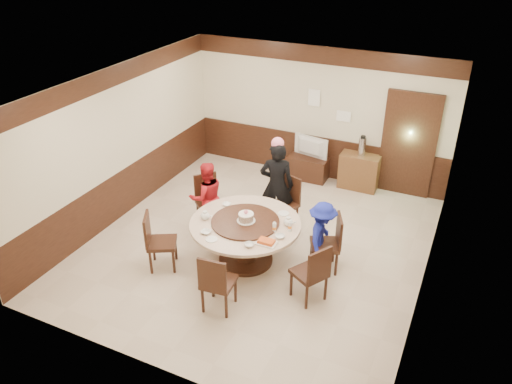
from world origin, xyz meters
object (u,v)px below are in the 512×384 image
at_px(birthday_cake, 246,217).
at_px(shrimp_platter, 266,242).
at_px(television, 309,147).
at_px(person_red, 207,197).
at_px(person_standing, 277,185).
at_px(banquet_table, 246,234).
at_px(person_blue, 322,237).
at_px(tv_stand, 308,168).
at_px(thermos, 362,147).
at_px(side_cabinet, 359,172).

xyz_separation_m(birthday_cake, shrimp_platter, (0.53, -0.40, -0.07)).
bearing_deg(television, person_red, 81.67).
xyz_separation_m(person_standing, television, (-0.12, 2.04, -0.10)).
relative_size(banquet_table, person_standing, 1.08).
relative_size(person_standing, person_blue, 1.39).
distance_m(shrimp_platter, television, 3.72).
bearing_deg(birthday_cake, banquet_table, -176.87).
distance_m(banquet_table, person_standing, 1.26).
height_order(banquet_table, shrimp_platter, shrimp_platter).
bearing_deg(person_red, birthday_cake, 104.21).
relative_size(banquet_table, shrimp_platter, 5.92).
bearing_deg(person_red, shrimp_platter, 101.45).
bearing_deg(birthday_cake, person_standing, 89.63).
relative_size(person_red, television, 1.67).
bearing_deg(tv_stand, person_blue, -66.63).
relative_size(person_blue, shrimp_platter, 3.97).
relative_size(person_red, thermos, 3.46).
height_order(person_red, side_cabinet, person_red).
relative_size(birthday_cake, television, 0.38).
distance_m(side_cabinet, thermos, 0.57).
xyz_separation_m(person_standing, person_red, (-1.07, -0.63, -0.17)).
height_order(person_red, birthday_cake, person_red).
xyz_separation_m(person_red, side_cabinet, (2.06, 2.70, -0.28)).
bearing_deg(birthday_cake, shrimp_platter, -36.99).
bearing_deg(thermos, person_red, -127.49).
relative_size(banquet_table, television, 2.26).
xyz_separation_m(person_standing, person_blue, (1.14, -0.88, -0.23)).
bearing_deg(side_cabinet, television, -178.45).
height_order(birthday_cake, television, birthday_cake).
bearing_deg(person_red, television, -156.39).
bearing_deg(tv_stand, person_red, -109.74).
xyz_separation_m(banquet_table, shrimp_platter, (0.54, -0.40, 0.24)).
bearing_deg(person_standing, person_red, 12.51).
xyz_separation_m(banquet_table, person_blue, (1.16, 0.35, 0.06)).
xyz_separation_m(person_red, shrimp_platter, (1.60, -0.99, 0.12)).
height_order(person_standing, birthday_cake, person_standing).
distance_m(person_red, tv_stand, 2.87).
height_order(person_blue, tv_stand, person_blue).
relative_size(banquet_table, thermos, 4.68).
bearing_deg(birthday_cake, person_blue, 16.91).
distance_m(person_blue, shrimp_platter, 0.99).
bearing_deg(banquet_table, television, 91.68).
height_order(tv_stand, thermos, thermos).
height_order(birthday_cake, shrimp_platter, birthday_cake).
height_order(person_blue, birthday_cake, person_blue).
xyz_separation_m(person_blue, thermos, (-0.15, 2.94, 0.34)).
distance_m(person_blue, tv_stand, 3.19).
distance_m(television, thermos, 1.13).
bearing_deg(banquet_table, side_cabinet, 72.95).
relative_size(banquet_table, person_red, 1.35).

